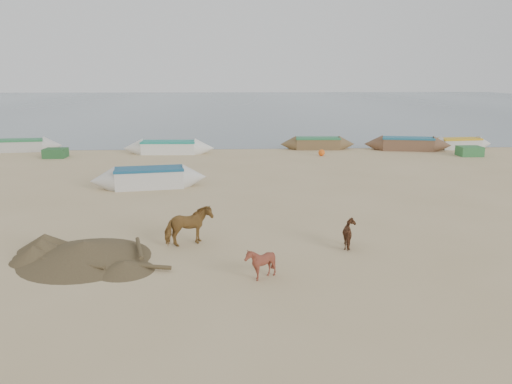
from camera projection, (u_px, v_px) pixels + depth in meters
ground at (262, 254)px, 15.26m from camera, size 140.00×140.00×0.00m
sea at (236, 103)px, 94.97m from camera, size 160.00×160.00×0.00m
cow_adult at (188, 226)px, 15.90m from camera, size 1.65×1.27×1.27m
calf_front at (260, 263)px, 13.27m from camera, size 0.89×0.81×0.91m
calf_right at (351, 234)px, 15.75m from camera, size 0.94×1.03×0.86m
near_canoe at (149, 178)px, 24.07m from camera, size 5.66×2.24×0.97m
debris_pile at (85, 250)px, 14.79m from camera, size 3.93×3.93×0.54m
waterline_canoes at (196, 146)px, 35.33m from camera, size 49.90×3.42×0.94m
beach_clutter at (319, 150)px, 34.37m from camera, size 45.45×4.24×0.64m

